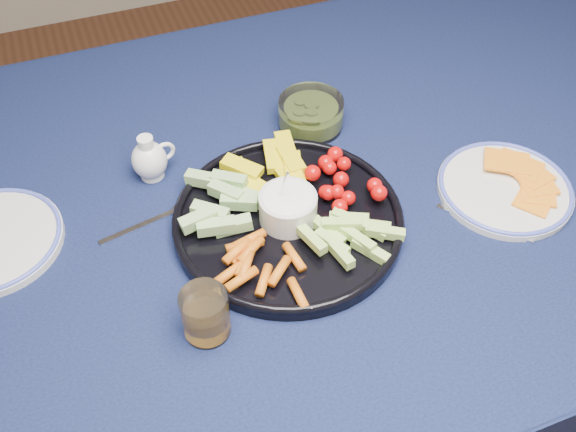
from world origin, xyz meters
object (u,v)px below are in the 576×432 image
object	(u,v)px
juice_tumbler	(206,316)
dining_table	(326,204)
creamer_pitcher	(150,159)
crudite_platter	(286,216)
pickle_bowl	(311,115)
cheese_plate	(505,187)

from	to	relation	value
juice_tumbler	dining_table	bearing A→B (deg)	39.72
creamer_pitcher	dining_table	bearing A→B (deg)	-18.51
dining_table	crudite_platter	world-z (taller)	crudite_platter
creamer_pitcher	pickle_bowl	world-z (taller)	creamer_pitcher
pickle_bowl	cheese_plate	xyz separation A→B (m)	(0.24, -0.28, -0.01)
pickle_bowl	juice_tumbler	xyz separation A→B (m)	(-0.31, -0.36, 0.01)
cheese_plate	juice_tumbler	size ratio (longest dim) A/B	2.86
pickle_bowl	crudite_platter	bearing A→B (deg)	-121.08
dining_table	juice_tumbler	bearing A→B (deg)	-140.28
dining_table	creamer_pitcher	size ratio (longest dim) A/B	19.56
creamer_pitcher	juice_tumbler	distance (m)	0.34
crudite_platter	cheese_plate	world-z (taller)	crudite_platter
crudite_platter	juice_tumbler	bearing A→B (deg)	-140.25
dining_table	juice_tumbler	distance (m)	0.40
crudite_platter	juice_tumbler	world-z (taller)	crudite_platter
crudite_platter	juice_tumbler	xyz separation A→B (m)	(-0.17, -0.14, 0.01)
dining_table	creamer_pitcher	xyz separation A→B (m)	(-0.29, 0.10, 0.12)
juice_tumbler	cheese_plate	bearing A→B (deg)	8.73
dining_table	crudite_platter	distance (m)	0.19
cheese_plate	pickle_bowl	bearing A→B (deg)	130.90
crudite_platter	cheese_plate	distance (m)	0.38
dining_table	cheese_plate	xyz separation A→B (m)	(0.26, -0.16, 0.10)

